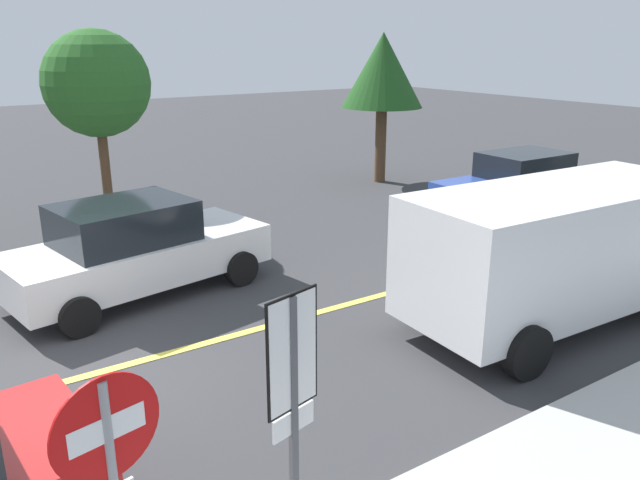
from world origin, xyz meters
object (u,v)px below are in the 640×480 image
object	(u,v)px
tree_left_verge	(383,72)
speed_limit_sign	(293,383)
car_blue_far_lane	(519,183)
car_white_crossing	(135,249)
tree_right_verge	(97,85)
white_van	(559,246)
stop_sign	(112,476)

from	to	relation	value
tree_left_verge	speed_limit_sign	bearing A→B (deg)	-131.41
car_blue_far_lane	car_white_crossing	bearing A→B (deg)	179.72
speed_limit_sign	tree_right_verge	world-z (taller)	tree_right_verge
white_van	car_blue_far_lane	distance (m)	6.82
car_white_crossing	tree_left_verge	distance (m)	10.94
speed_limit_sign	white_van	world-z (taller)	speed_limit_sign
stop_sign	car_blue_far_lane	world-z (taller)	stop_sign
car_white_crossing	tree_right_verge	distance (m)	4.48
stop_sign	tree_left_verge	distance (m)	16.70
white_van	tree_right_verge	bearing A→B (deg)	118.42
tree_right_verge	stop_sign	bearing A→B (deg)	-105.38
stop_sign	tree_left_verge	bearing A→B (deg)	45.07
speed_limit_sign	tree_right_verge	xyz separation A→B (m)	(1.42, 10.36, 1.65)
car_white_crossing	car_blue_far_lane	bearing A→B (deg)	-0.28
stop_sign	white_van	size ratio (longest dim) A/B	0.44
speed_limit_sign	car_white_crossing	xyz separation A→B (m)	(0.84, 6.73, -0.92)
tree_left_verge	white_van	bearing A→B (deg)	-113.79
speed_limit_sign	tree_left_verge	bearing A→B (deg)	48.59
white_van	car_white_crossing	size ratio (longest dim) A/B	1.11
car_white_crossing	tree_left_verge	size ratio (longest dim) A/B	1.05
stop_sign	tree_right_verge	size ratio (longest dim) A/B	0.51
stop_sign	tree_left_verge	xyz separation A→B (m)	(11.73, 11.76, 1.80)
car_white_crossing	tree_right_verge	size ratio (longest dim) A/B	1.04
car_white_crossing	stop_sign	bearing A→B (deg)	-108.55
white_van	speed_limit_sign	bearing A→B (deg)	-162.19
speed_limit_sign	car_blue_far_lane	bearing A→B (deg)	31.61
stop_sign	car_white_crossing	xyz separation A→B (m)	(2.29, 6.84, -0.75)
stop_sign	car_blue_far_lane	distance (m)	14.08
car_white_crossing	tree_right_verge	xyz separation A→B (m)	(0.58, 3.63, 2.57)
car_blue_far_lane	tree_right_verge	xyz separation A→B (m)	(-9.43, 3.68, 2.62)
tree_left_verge	stop_sign	bearing A→B (deg)	-134.93
tree_right_verge	car_white_crossing	bearing A→B (deg)	-99.14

